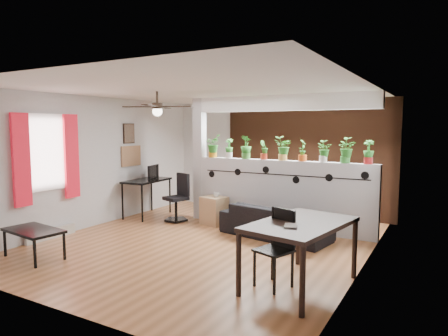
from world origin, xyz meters
TOP-DOWN VIEW (x-y plane):
  - room_shell at (0.00, 0.00)m, footprint 6.30×7.10m
  - partition_wall at (0.80, 1.50)m, footprint 3.60×0.18m
  - ceiling_header at (0.80, 1.50)m, footprint 3.60×0.18m
  - pier_column at (-1.11, 1.50)m, footprint 0.22×0.20m
  - brick_panel at (0.80, 2.97)m, footprint 3.90×0.05m
  - vine_decal at (0.80, 1.40)m, footprint 3.31×0.01m
  - window_assembly at (-2.56, -1.20)m, footprint 0.09×1.30m
  - baseboard_heater at (-2.54, -1.20)m, footprint 0.08×1.00m
  - corkboard at (-2.58, 0.95)m, footprint 0.03×0.60m
  - framed_art at (-2.58, 0.90)m, footprint 0.03×0.34m
  - ceiling_fan at (-0.80, -0.30)m, footprint 1.19×1.19m
  - potted_plant_0 at (-0.78, 1.50)m, footprint 0.28×0.31m
  - potted_plant_1 at (-0.39, 1.50)m, footprint 0.23×0.20m
  - potted_plant_2 at (0.01, 1.50)m, footprint 0.28×0.23m
  - potted_plant_3 at (0.41, 1.50)m, footprint 0.24×0.24m
  - potted_plant_4 at (0.80, 1.50)m, footprint 0.31×0.29m
  - potted_plant_5 at (1.20, 1.50)m, footprint 0.21×0.25m
  - potted_plant_6 at (1.59, 1.50)m, footprint 0.23×0.20m
  - potted_plant_7 at (1.98, 1.50)m, footprint 0.31×0.29m
  - potted_plant_8 at (2.38, 1.50)m, footprint 0.22×0.17m
  - sofa at (0.91, 0.87)m, footprint 2.02×1.09m
  - cube_shelf at (-0.54, 1.16)m, footprint 0.54×0.50m
  - cup at (-0.49, 1.16)m, footprint 0.16×0.16m
  - computer_desk at (-2.25, 1.08)m, footprint 0.68×1.18m
  - monitor at (-2.25, 1.23)m, footprint 0.31×0.13m
  - office_chair at (-1.35, 1.02)m, footprint 0.53×0.54m
  - dining_table at (2.04, -1.08)m, footprint 1.16×1.64m
  - book at (1.94, -1.38)m, footprint 0.21×0.24m
  - folding_chair at (1.79, -1.17)m, footprint 0.50×0.50m
  - coffee_table at (-1.84, -2.02)m, footprint 1.02×0.64m

SIDE VIEW (x-z plane):
  - baseboard_heater at x=-2.54m, z-range 0.00..0.18m
  - sofa at x=0.91m, z-range 0.00..0.56m
  - cube_shelf at x=-0.54m, z-range 0.00..0.57m
  - coffee_table at x=-1.84m, z-range 0.18..0.62m
  - office_chair at x=-1.35m, z-range -0.06..0.94m
  - folding_chair at x=1.79m, z-range 0.09..1.06m
  - cup at x=-0.49m, z-range 0.57..0.67m
  - partition_wall at x=0.80m, z-range 0.00..1.35m
  - dining_table at x=2.04m, z-range 0.32..1.15m
  - computer_desk at x=-2.25m, z-range 0.33..1.16m
  - book at x=1.94m, z-range 0.82..0.84m
  - monitor at x=-2.25m, z-range 0.83..1.00m
  - vine_decal at x=0.80m, z-range 0.93..1.23m
  - room_shell at x=0.00m, z-range -0.15..2.75m
  - pier_column at x=-1.11m, z-range 0.00..2.60m
  - brick_panel at x=0.80m, z-range 0.00..2.60m
  - corkboard at x=-2.58m, z-range 1.12..1.58m
  - window_assembly at x=-2.56m, z-range 0.73..2.28m
  - potted_plant_3 at x=0.41m, z-range 1.36..1.75m
  - potted_plant_1 at x=-0.39m, z-range 1.36..1.76m
  - potted_plant_6 at x=1.59m, z-range 1.36..1.76m
  - potted_plant_8 at x=2.38m, z-range 1.36..1.78m
  - potted_plant_5 at x=1.20m, z-range 1.36..1.80m
  - potted_plant_7 at x=1.98m, z-range 1.36..1.82m
  - potted_plant_4 at x=0.80m, z-range 1.36..1.83m
  - potted_plant_2 at x=0.01m, z-range 1.36..1.83m
  - potted_plant_0 at x=-0.78m, z-range 1.36..1.85m
  - framed_art at x=-2.58m, z-range 1.63..2.07m
  - ceiling_fan at x=-0.80m, z-range 2.10..2.53m
  - ceiling_header at x=0.80m, z-range 2.30..2.60m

